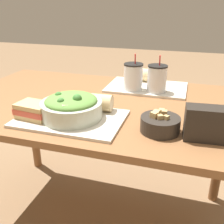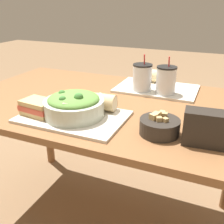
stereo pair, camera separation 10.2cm
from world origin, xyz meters
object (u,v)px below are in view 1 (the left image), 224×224
at_px(sandwich_near, 34,110).
at_px(napkin_folded, 94,99).
at_px(salad_bowl, 71,106).
at_px(soup_bowl, 160,123).
at_px(baguette_near, 94,102).
at_px(baguette_far, 143,75).
at_px(drink_cup_dark, 133,77).
at_px(chip_bag, 206,124).
at_px(drink_cup_red, 157,79).

xyz_separation_m(sandwich_near, napkin_folded, (0.15, 0.31, -0.04)).
height_order(salad_bowl, sandwich_near, salad_bowl).
bearing_deg(soup_bowl, salad_bowl, -179.47).
relative_size(soup_bowl, sandwich_near, 0.98).
distance_m(baguette_near, baguette_far, 0.53).
distance_m(baguette_near, napkin_folded, 0.17).
bearing_deg(drink_cup_dark, soup_bowl, -64.90).
relative_size(baguette_near, chip_bag, 1.15).
relative_size(sandwich_near, drink_cup_red, 0.79).
bearing_deg(chip_bag, soup_bowl, 169.69).
distance_m(soup_bowl, drink_cup_red, 0.45).
relative_size(drink_cup_dark, napkin_folded, 1.10).
xyz_separation_m(sandwich_near, baguette_far, (0.33, 0.67, 0.01)).
distance_m(soup_bowl, baguette_near, 0.32).
relative_size(sandwich_near, baguette_near, 0.88).
bearing_deg(napkin_folded, salad_bowl, -90.03).
bearing_deg(sandwich_near, baguette_far, 70.17).
bearing_deg(soup_bowl, baguette_far, 106.49).
bearing_deg(soup_bowl, baguette_near, 161.74).
height_order(drink_cup_dark, napkin_folded, drink_cup_dark).
relative_size(sandwich_near, baguette_far, 1.13).
relative_size(drink_cup_red, napkin_folded, 1.09).
xyz_separation_m(drink_cup_dark, napkin_folded, (-0.16, -0.18, -0.08)).
bearing_deg(napkin_folded, baguette_far, 63.43).
bearing_deg(sandwich_near, salad_bowl, 23.67).
xyz_separation_m(salad_bowl, drink_cup_red, (0.29, 0.44, 0.02)).
distance_m(soup_bowl, baguette_far, 0.65).
xyz_separation_m(drink_cup_red, chip_bag, (0.24, -0.45, -0.02)).
relative_size(baguette_far, drink_cup_dark, 0.69).
xyz_separation_m(baguette_near, chip_bag, (0.47, -0.12, 0.01)).
relative_size(drink_cup_dark, chip_bag, 1.30).
relative_size(baguette_near, drink_cup_red, 0.89).
bearing_deg(sandwich_near, chip_bag, 9.34).
bearing_deg(drink_cup_red, sandwich_near, -132.06).
height_order(soup_bowl, drink_cup_dark, drink_cup_dark).
height_order(drink_cup_red, napkin_folded, drink_cup_red).
height_order(salad_bowl, baguette_far, salad_bowl).
height_order(drink_cup_dark, chip_bag, drink_cup_dark).
xyz_separation_m(baguette_far, chip_bag, (0.34, -0.64, 0.01)).
relative_size(salad_bowl, chip_bag, 1.67).
xyz_separation_m(sandwich_near, baguette_near, (0.21, 0.15, 0.01)).
bearing_deg(sandwich_near, drink_cup_dark, 63.97).
bearing_deg(baguette_far, sandwich_near, 163.69).
xyz_separation_m(baguette_near, drink_cup_red, (0.23, 0.34, 0.03)).
distance_m(soup_bowl, napkin_folded, 0.45).
distance_m(drink_cup_dark, chip_bag, 0.58).
relative_size(sandwich_near, chip_bag, 1.02).
relative_size(drink_cup_dark, drink_cup_red, 1.00).
xyz_separation_m(sandwich_near, drink_cup_red, (0.44, 0.49, 0.04)).
xyz_separation_m(baguette_near, napkin_folded, (-0.06, 0.15, -0.05)).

